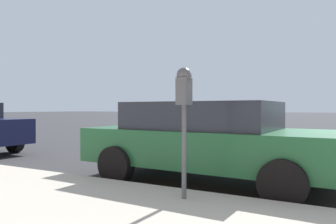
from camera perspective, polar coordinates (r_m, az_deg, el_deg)
The scene contains 3 objects.
ground_plane at distance 6.52m, azimuth 20.78°, elevation -10.76°, with size 220.00×220.00×0.00m, color #333335.
parking_meter at distance 4.09m, azimuth 2.82°, elevation 2.42°, with size 0.21×0.19×1.64m.
car_green at distance 5.74m, azimuth 7.19°, elevation -4.71°, with size 2.17×4.49×1.39m.
Camera 1 is at (-6.33, -0.87, 1.28)m, focal length 35.00 mm.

